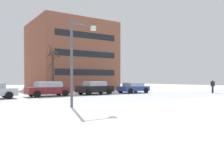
{
  "coord_description": "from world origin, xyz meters",
  "views": [
    {
      "loc": [
        -2.46,
        -14.72,
        1.7
      ],
      "look_at": [
        10.62,
        4.8,
        1.23
      ],
      "focal_mm": 37.69,
      "sensor_mm": 36.0,
      "label": 1
    }
  ],
  "objects_px": {
    "street_lamp": "(77,54)",
    "parked_car_blue": "(133,88)",
    "parked_car_black": "(95,88)",
    "pedestrian_crossing": "(213,85)",
    "parked_car_maroon": "(48,89)"
  },
  "relations": [
    {
      "from": "street_lamp",
      "to": "parked_car_blue",
      "type": "xyz_separation_m",
      "value": [
        12.19,
        9.54,
        -2.57
      ]
    },
    {
      "from": "parked_car_black",
      "to": "parked_car_blue",
      "type": "height_order",
      "value": "parked_car_black"
    },
    {
      "from": "parked_car_black",
      "to": "pedestrian_crossing",
      "type": "bearing_deg",
      "value": -22.63
    },
    {
      "from": "street_lamp",
      "to": "pedestrian_crossing",
      "type": "relative_size",
      "value": 3.13
    },
    {
      "from": "pedestrian_crossing",
      "to": "street_lamp",
      "type": "bearing_deg",
      "value": -168.66
    },
    {
      "from": "parked_car_maroon",
      "to": "parked_car_blue",
      "type": "relative_size",
      "value": 1.12
    },
    {
      "from": "parked_car_maroon",
      "to": "parked_car_blue",
      "type": "bearing_deg",
      "value": -0.88
    },
    {
      "from": "street_lamp",
      "to": "parked_car_black",
      "type": "xyz_separation_m",
      "value": [
        6.85,
        9.76,
        -2.5
      ]
    },
    {
      "from": "parked_car_black",
      "to": "parked_car_blue",
      "type": "xyz_separation_m",
      "value": [
        5.33,
        -0.21,
        -0.07
      ]
    },
    {
      "from": "parked_car_maroon",
      "to": "pedestrian_crossing",
      "type": "bearing_deg",
      "value": -16.52
    },
    {
      "from": "parked_car_maroon",
      "to": "parked_car_black",
      "type": "height_order",
      "value": "parked_car_maroon"
    },
    {
      "from": "street_lamp",
      "to": "parked_car_black",
      "type": "bearing_deg",
      "value": 54.92
    },
    {
      "from": "parked_car_maroon",
      "to": "pedestrian_crossing",
      "type": "xyz_separation_m",
      "value": [
        18.91,
        -5.61,
        0.22
      ]
    },
    {
      "from": "parked_car_maroon",
      "to": "pedestrian_crossing",
      "type": "height_order",
      "value": "pedestrian_crossing"
    },
    {
      "from": "parked_car_black",
      "to": "pedestrian_crossing",
      "type": "height_order",
      "value": "pedestrian_crossing"
    }
  ]
}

